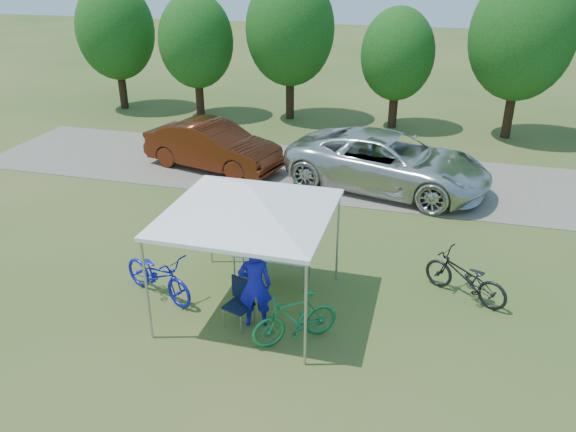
# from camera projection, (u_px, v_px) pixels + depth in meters

# --- Properties ---
(ground) EXTENTS (100.00, 100.00, 0.00)m
(ground) POSITION_uv_depth(u_px,v_px,m) (252.00, 306.00, 11.71)
(ground) COLOR #2D5119
(ground) RESTS_ON ground
(gravel_strip) EXTENTS (24.00, 5.00, 0.02)m
(gravel_strip) POSITION_uv_depth(u_px,v_px,m) (328.00, 173.00, 18.69)
(gravel_strip) COLOR gray
(gravel_strip) RESTS_ON ground
(canopy) EXTENTS (4.53, 4.53, 3.00)m
(canopy) POSITION_uv_depth(u_px,v_px,m) (248.00, 189.00, 10.58)
(canopy) COLOR #A5A5AA
(canopy) RESTS_ON ground
(treeline) EXTENTS (24.89, 4.28, 6.30)m
(treeline) POSITION_uv_depth(u_px,v_px,m) (353.00, 39.00, 22.53)
(treeline) COLOR #382314
(treeline) RESTS_ON ground
(folding_table) EXTENTS (1.67, 0.69, 0.68)m
(folding_table) POSITION_uv_depth(u_px,v_px,m) (272.00, 255.00, 12.38)
(folding_table) COLOR white
(folding_table) RESTS_ON ground
(folding_chair) EXTENTS (0.61, 0.64, 0.95)m
(folding_chair) POSITION_uv_depth(u_px,v_px,m) (240.00, 298.00, 10.97)
(folding_chair) COLOR black
(folding_chair) RESTS_ON ground
(cooler) EXTENTS (0.50, 0.34, 0.36)m
(cooler) POSITION_uv_depth(u_px,v_px,m) (254.00, 243.00, 12.38)
(cooler) COLOR white
(cooler) RESTS_ON folding_table
(ice_cream_cup) EXTENTS (0.07, 0.07, 0.05)m
(ice_cream_cup) POSITION_uv_depth(u_px,v_px,m) (288.00, 255.00, 12.22)
(ice_cream_cup) COLOR yellow
(ice_cream_cup) RESTS_ON folding_table
(cyclist) EXTENTS (0.75, 0.61, 1.79)m
(cyclist) POSITION_uv_depth(u_px,v_px,m) (255.00, 285.00, 10.78)
(cyclist) COLOR #1616B6
(cyclist) RESTS_ON ground
(bike_blue) EXTENTS (2.10, 1.41, 1.04)m
(bike_blue) POSITION_uv_depth(u_px,v_px,m) (158.00, 275.00, 11.84)
(bike_blue) COLOR #1518BB
(bike_blue) RESTS_ON ground
(bike_green) EXTENTS (1.66, 1.42, 1.03)m
(bike_green) POSITION_uv_depth(u_px,v_px,m) (295.00, 318.00, 10.45)
(bike_green) COLOR #1B7D47
(bike_green) RESTS_ON ground
(bike_dark) EXTENTS (1.97, 1.50, 0.99)m
(bike_dark) POSITION_uv_depth(u_px,v_px,m) (465.00, 277.00, 11.80)
(bike_dark) COLOR black
(bike_dark) RESTS_ON ground
(minivan) EXTENTS (6.65, 4.15, 1.71)m
(minivan) POSITION_uv_depth(u_px,v_px,m) (388.00, 162.00, 17.16)
(minivan) COLOR silver
(minivan) RESTS_ON gravel_strip
(sedan) EXTENTS (5.00, 2.75, 1.56)m
(sedan) POSITION_uv_depth(u_px,v_px,m) (213.00, 146.00, 18.81)
(sedan) COLOR #521F0D
(sedan) RESTS_ON gravel_strip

